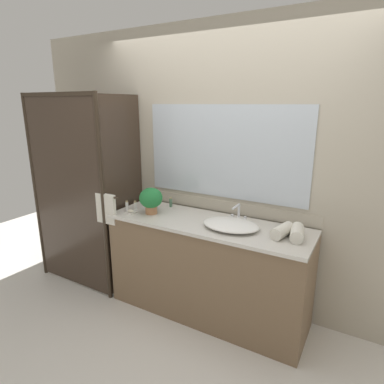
{
  "coord_description": "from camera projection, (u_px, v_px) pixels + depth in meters",
  "views": [
    {
      "loc": [
        1.2,
        -2.36,
        1.9
      ],
      "look_at": [
        -0.15,
        0.0,
        1.15
      ],
      "focal_mm": 30.26,
      "sensor_mm": 36.0,
      "label": 1
    }
  ],
  "objects": [
    {
      "name": "amenity_bottle_lotion",
      "position": [
        171.0,
        202.0,
        3.21
      ],
      "size": [
        0.03,
        0.03,
        0.1
      ],
      "color": "#4C7056",
      "rests_on": "vanity_cabinet"
    },
    {
      "name": "wall_back_with_mirror",
      "position": [
        224.0,
        170.0,
        2.99
      ],
      "size": [
        4.4,
        0.06,
        2.6
      ],
      "color": "#B2A893",
      "rests_on": "ground_plane"
    },
    {
      "name": "sink_basin",
      "position": [
        231.0,
        224.0,
        2.67
      ],
      "size": [
        0.48,
        0.35,
        0.06
      ],
      "primitive_type": "ellipsoid",
      "color": "white",
      "rests_on": "vanity_cabinet"
    },
    {
      "name": "soap_dish",
      "position": [
        131.0,
        212.0,
        3.03
      ],
      "size": [
        0.1,
        0.07,
        0.04
      ],
      "color": "silver",
      "rests_on": "vanity_cabinet"
    },
    {
      "name": "rolled_towel_middle",
      "position": [
        282.0,
        231.0,
        2.49
      ],
      "size": [
        0.14,
        0.24,
        0.1
      ],
      "primitive_type": "cylinder",
      "rotation": [
        1.57,
        0.0,
        -0.22
      ],
      "color": "silver",
      "rests_on": "vanity_cabinet"
    },
    {
      "name": "amenity_bottle_conditioner",
      "position": [
        135.0,
        205.0,
        3.15
      ],
      "size": [
        0.03,
        0.03,
        0.08
      ],
      "color": "white",
      "rests_on": "vanity_cabinet"
    },
    {
      "name": "shower_enclosure",
      "position": [
        85.0,
        194.0,
        3.23
      ],
      "size": [
        1.2,
        0.59,
        2.0
      ],
      "color": "#2D2319",
      "rests_on": "ground_plane"
    },
    {
      "name": "rolled_towel_near_edge",
      "position": [
        297.0,
        233.0,
        2.44
      ],
      "size": [
        0.14,
        0.24,
        0.1
      ],
      "primitive_type": "cylinder",
      "rotation": [
        1.57,
        0.0,
        0.18
      ],
      "color": "silver",
      "rests_on": "vanity_cabinet"
    },
    {
      "name": "ground_plane",
      "position": [
        206.0,
        311.0,
        3.05
      ],
      "size": [
        8.0,
        8.0,
        0.0
      ],
      "primitive_type": "plane",
      "color": "silver"
    },
    {
      "name": "potted_plant",
      "position": [
        151.0,
        199.0,
        2.99
      ],
      "size": [
        0.22,
        0.22,
        0.25
      ],
      "color": "#B77A51",
      "rests_on": "vanity_cabinet"
    },
    {
      "name": "vanity_cabinet",
      "position": [
        207.0,
        268.0,
        2.94
      ],
      "size": [
        1.8,
        0.58,
        0.9
      ],
      "color": "brown",
      "rests_on": "ground_plane"
    },
    {
      "name": "faucet",
      "position": [
        238.0,
        216.0,
        2.79
      ],
      "size": [
        0.17,
        0.16,
        0.17
      ],
      "color": "silver",
      "rests_on": "vanity_cabinet"
    },
    {
      "name": "amenity_bottle_body_wash",
      "position": [
        127.0,
        206.0,
        3.1
      ],
      "size": [
        0.03,
        0.03,
        0.09
      ],
      "color": "white",
      "rests_on": "vanity_cabinet"
    }
  ]
}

